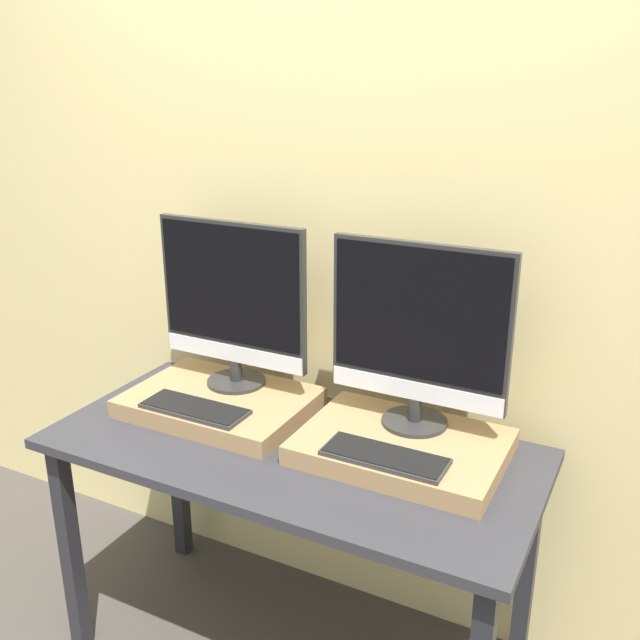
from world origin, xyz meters
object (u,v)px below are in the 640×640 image
Objects in this scene: monitor_left at (233,300)px; keyboard_right at (385,456)px; keyboard_left at (195,408)px; monitor_right at (419,331)px.

keyboard_right is at bearing -19.96° from monitor_left.
monitor_right is (0.62, 0.23, 0.28)m from keyboard_left.
keyboard_left is 0.62× the size of monitor_right.
monitor_right is at bearing 19.96° from keyboard_left.
keyboard_left is at bearing 180.00° from keyboard_right.
monitor_left reaches higher than keyboard_left.
keyboard_left is at bearing -160.04° from monitor_right.
keyboard_right is (0.62, 0.00, 0.00)m from keyboard_left.
monitor_right reaches higher than keyboard_left.
monitor_right reaches higher than keyboard_right.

